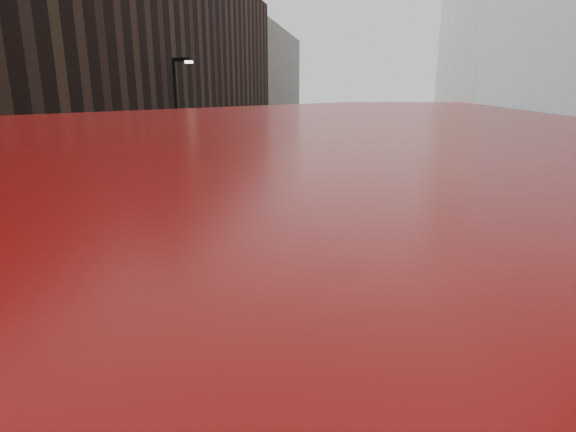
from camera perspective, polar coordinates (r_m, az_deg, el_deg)
The scene contains 11 objects.
sidewalk_right at distance 30.14m, azimuth 21.69°, elevation 3.90°, with size 3.00×80.00×0.15m, color slate.
sidewalk_left at distance 31.08m, azimuth -7.67°, elevation 5.11°, with size 2.00×80.00×0.15m, color slate.
building_victorian at distance 49.30m, azimuth 23.20°, elevation 18.79°, with size 6.50×24.00×21.00m.
building_left_mid at distance 36.59m, azimuth -10.99°, elevation 17.29°, with size 5.00×24.00×14.00m, color black.
building_left_far at distance 57.64m, azimuth -2.74°, elevation 15.99°, with size 5.00×20.00×13.00m, color #605B54.
street_lamp at distance 24.21m, azimuth -13.72°, elevation 11.93°, with size 1.06×0.22×7.00m.
red_bus at distance 6.11m, azimuth 9.62°, elevation -8.13°, with size 4.51×12.86×5.10m.
grey_bus at distance 42.90m, azimuth 13.65°, elevation 10.24°, with size 3.70×12.58×4.01m.
car_a at distance 23.76m, azimuth 13.66°, elevation 3.57°, with size 1.80×4.48×1.53m, color black.
car_b at distance 24.05m, azimuth 16.95°, elevation 3.29°, with size 1.46×4.18×1.38m, color #969A9E.
car_c at distance 34.93m, azimuth 10.99°, elevation 7.17°, with size 2.15×5.28×1.53m, color black.
Camera 1 is at (1.60, -4.11, 5.18)m, focal length 28.00 mm.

